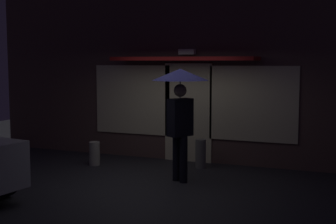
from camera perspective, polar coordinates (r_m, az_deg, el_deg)
ground_plane at (r=8.82m, az=-2.51°, el=-8.64°), size 18.00×18.00×0.00m
building_facade at (r=10.69m, az=2.76°, el=5.44°), size 10.06×1.00×4.28m
person_with_umbrella at (r=8.74m, az=1.48°, el=2.22°), size 1.04×1.04×2.11m
sidewalk_bollard at (r=10.43m, az=-8.82°, el=-4.95°), size 0.23×0.23×0.51m
sidewalk_bollard_2 at (r=10.06m, az=3.94°, el=-5.02°), size 0.22×0.22×0.61m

